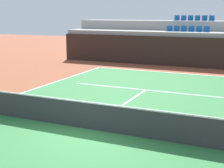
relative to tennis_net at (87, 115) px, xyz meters
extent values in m
plane|color=brown|center=(0.00, 0.00, -0.51)|extent=(80.00, 80.00, 0.00)
cube|color=#2D7238|center=(0.00, 0.00, -0.50)|extent=(11.00, 24.00, 0.01)
cube|color=white|center=(0.00, 11.95, -0.50)|extent=(11.00, 0.10, 0.00)
cube|color=white|center=(0.00, 6.40, -0.50)|extent=(8.26, 0.10, 0.00)
cube|color=white|center=(0.00, 3.20, -0.50)|extent=(0.10, 6.40, 0.00)
cube|color=black|center=(0.00, 14.88, 0.59)|extent=(20.03, 0.30, 2.20)
cube|color=#9E9E99|center=(0.00, 16.23, 0.75)|extent=(20.03, 2.40, 2.52)
cube|color=#9E9E99|center=(0.00, 18.63, 1.15)|extent=(20.03, 2.40, 3.31)
cube|color=#145193|center=(-1.44, 16.23, 2.03)|extent=(0.44, 0.44, 0.04)
cube|color=#145193|center=(-1.44, 16.43, 2.25)|extent=(0.44, 0.04, 0.40)
cube|color=#145193|center=(-0.86, 16.23, 2.03)|extent=(0.44, 0.44, 0.04)
cube|color=#145193|center=(-0.86, 16.43, 2.25)|extent=(0.44, 0.04, 0.40)
cube|color=#145193|center=(-0.29, 16.23, 2.03)|extent=(0.44, 0.44, 0.04)
cube|color=#145193|center=(-0.29, 16.43, 2.25)|extent=(0.44, 0.04, 0.40)
cube|color=#145193|center=(0.29, 16.23, 2.03)|extent=(0.44, 0.44, 0.04)
cube|color=#145193|center=(0.29, 16.43, 2.25)|extent=(0.44, 0.04, 0.40)
cube|color=#145193|center=(0.86, 16.23, 2.03)|extent=(0.44, 0.44, 0.04)
cube|color=#145193|center=(0.86, 16.43, 2.25)|extent=(0.44, 0.04, 0.40)
cube|color=#145193|center=(1.44, 16.23, 2.03)|extent=(0.44, 0.44, 0.04)
cube|color=#145193|center=(1.44, 16.43, 2.25)|extent=(0.44, 0.04, 0.40)
cube|color=#145193|center=(-1.44, 18.63, 2.82)|extent=(0.44, 0.44, 0.04)
cube|color=#145193|center=(-1.44, 18.83, 3.04)|extent=(0.44, 0.04, 0.40)
cube|color=#145193|center=(-0.86, 18.63, 2.82)|extent=(0.44, 0.44, 0.04)
cube|color=#145193|center=(-0.86, 18.83, 3.04)|extent=(0.44, 0.04, 0.40)
cube|color=#145193|center=(-0.29, 18.63, 2.82)|extent=(0.44, 0.44, 0.04)
cube|color=#145193|center=(-0.29, 18.83, 3.04)|extent=(0.44, 0.04, 0.40)
cube|color=#145193|center=(0.29, 18.63, 2.82)|extent=(0.44, 0.44, 0.04)
cube|color=#145193|center=(0.29, 18.83, 3.04)|extent=(0.44, 0.04, 0.40)
cube|color=#145193|center=(0.86, 18.63, 2.82)|extent=(0.44, 0.44, 0.04)
cube|color=#145193|center=(0.86, 18.83, 3.04)|extent=(0.44, 0.04, 0.40)
cube|color=#145193|center=(1.44, 18.63, 2.82)|extent=(0.44, 0.44, 0.04)
cube|color=#145193|center=(1.44, 18.83, 3.04)|extent=(0.44, 0.04, 0.40)
cube|color=#333338|center=(0.00, 0.00, -0.04)|extent=(10.90, 0.02, 0.92)
cube|color=white|center=(0.00, 0.00, 0.45)|extent=(10.90, 0.04, 0.05)
camera|label=1|loc=(5.21, -9.44, 3.40)|focal=52.57mm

